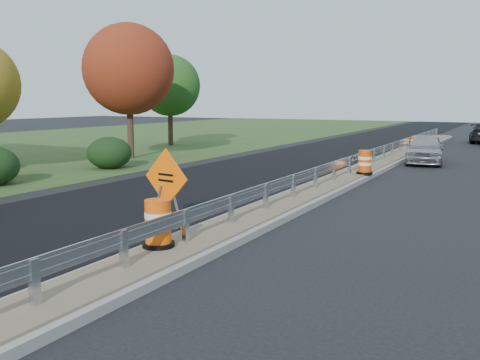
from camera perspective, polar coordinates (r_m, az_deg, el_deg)
The scene contains 12 objects.
ground at distance 15.00m, azimuth 2.76°, elevation -3.92°, with size 140.00×140.00×0.00m, color black.
milled_overlay at distance 25.78m, azimuth 3.42°, elevation 1.34°, with size 7.20×120.00×0.01m, color black.
median at distance 22.37m, azimuth 11.55°, elevation 0.35°, with size 1.60×55.00×0.23m.
guardrail at distance 23.25m, azimuth 12.30°, elevation 2.16°, with size 0.10×46.15×0.72m.
hedge_north at distance 25.96m, azimuth -13.76°, elevation 2.84°, with size 2.09×2.09×1.52m, color black.
tree_near_red at distance 30.23m, azimuth -11.79°, elevation 11.47°, with size 4.95×4.95×7.35m.
tree_near_back at distance 38.37m, azimuth -7.51°, elevation 9.95°, with size 4.29×4.29×6.37m.
caution_sign at distance 13.75m, azimuth -7.81°, elevation -2.95°, with size 1.46×0.61×2.03m.
barrel_median_near at distance 11.16m, azimuth -8.73°, elevation -4.69°, with size 0.67×0.67×0.98m.
barrel_median_mid at distance 22.43m, azimuth 13.16°, elevation 1.82°, with size 0.66×0.66×0.97m.
barrel_median_far at distance 34.75m, azimuth 18.09°, elevation 3.80°, with size 0.53×0.53×0.78m.
car_silver at distance 29.02m, azimuth 19.16°, elevation 3.19°, with size 1.80×4.46×1.52m, color #AFAFB4.
Camera 1 is at (6.24, -13.25, 3.24)m, focal length 40.00 mm.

